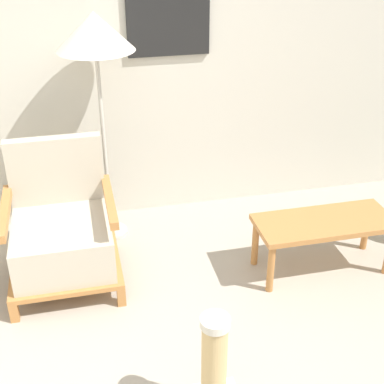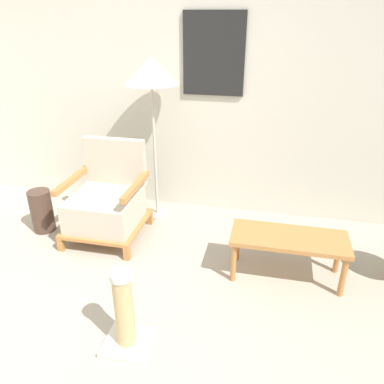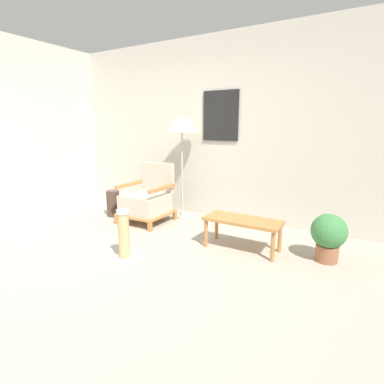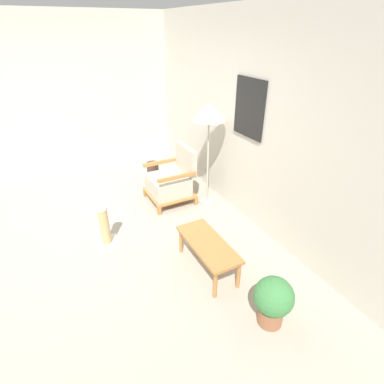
{
  "view_description": "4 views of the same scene",
  "coord_description": "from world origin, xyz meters",
  "views": [
    {
      "loc": [
        -0.31,
        -1.34,
        2.12
      ],
      "look_at": [
        0.34,
        1.46,
        0.55
      ],
      "focal_mm": 50.0,
      "sensor_mm": 36.0,
      "label": 1
    },
    {
      "loc": [
        0.95,
        -1.25,
        1.89
      ],
      "look_at": [
        0.34,
        1.46,
        0.55
      ],
      "focal_mm": 35.0,
      "sensor_mm": 36.0,
      "label": 2
    },
    {
      "loc": [
        2.3,
        -1.87,
        1.41
      ],
      "look_at": [
        0.34,
        1.46,
        0.55
      ],
      "focal_mm": 28.0,
      "sensor_mm": 36.0,
      "label": 3
    },
    {
      "loc": [
        3.36,
        -0.11,
        2.45
      ],
      "look_at": [
        0.34,
        1.46,
        0.55
      ],
      "focal_mm": 28.0,
      "sensor_mm": 36.0,
      "label": 4
    }
  ],
  "objects": [
    {
      "name": "wall_left",
      "position": [
        -2.35,
        0.5,
        1.35
      ],
      "size": [
        0.06,
        8.0,
        2.7
      ],
      "color": "beige",
      "rests_on": "ground_plane"
    },
    {
      "name": "armchair",
      "position": [
        -0.46,
        1.51,
        0.33
      ],
      "size": [
        0.66,
        0.66,
        0.86
      ],
      "color": "#B2753D",
      "rests_on": "ground_plane"
    },
    {
      "name": "ground_plane",
      "position": [
        0.0,
        0.0,
        0.0
      ],
      "size": [
        14.0,
        14.0,
        0.0
      ],
      "primitive_type": "plane",
      "color": "#A89E8E"
    },
    {
      "name": "scratching_post",
      "position": [
        0.18,
        0.33,
        0.23
      ],
      "size": [
        0.28,
        0.28,
        0.56
      ],
      "color": "beige",
      "rests_on": "ground_plane"
    },
    {
      "name": "potted_plant",
      "position": [
        2.03,
        1.4,
        0.29
      ],
      "size": [
        0.36,
        0.36,
        0.52
      ],
      "color": "#935B3D",
      "rests_on": "ground_plane"
    },
    {
      "name": "vase",
      "position": [
        -1.11,
        1.46,
        0.2
      ],
      "size": [
        0.2,
        0.2,
        0.41
      ],
      "primitive_type": "cylinder",
      "color": "#473328",
      "rests_on": "ground_plane"
    },
    {
      "name": "coffee_table",
      "position": [
        1.14,
        1.24,
        0.32
      ],
      "size": [
        0.88,
        0.37,
        0.37
      ],
      "color": "#B2753D",
      "rests_on": "ground_plane"
    },
    {
      "name": "floor_lamp",
      "position": [
        -0.14,
        1.97,
        1.39
      ],
      "size": [
        0.48,
        0.48,
        1.55
      ],
      "color": "#B7B2A8",
      "rests_on": "ground_plane"
    },
    {
      "name": "wall_back",
      "position": [
        0.0,
        2.3,
        1.35
      ],
      "size": [
        8.0,
        0.09,
        2.7
      ],
      "color": "beige",
      "rests_on": "ground_plane"
    }
  ]
}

